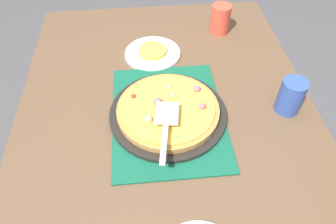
{
  "coord_description": "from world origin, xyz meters",
  "views": [
    {
      "loc": [
        -0.69,
        0.07,
        1.53
      ],
      "look_at": [
        0.0,
        0.0,
        0.77
      ],
      "focal_mm": 33.94,
      "sensor_mm": 36.0,
      "label": 1
    }
  ],
  "objects_px": {
    "pizza": "(168,109)",
    "cup_far": "(220,19)",
    "pizza_pan": "(168,113)",
    "pizza_server": "(166,125)",
    "cup_near": "(291,96)",
    "plate_far_right": "(153,53)",
    "served_slice_right": "(153,51)"
  },
  "relations": [
    {
      "from": "pizza",
      "to": "cup_near",
      "type": "relative_size",
      "value": 2.75
    },
    {
      "from": "pizza_pan",
      "to": "plate_far_right",
      "type": "relative_size",
      "value": 1.73
    },
    {
      "from": "pizza_pan",
      "to": "pizza",
      "type": "distance_m",
      "value": 0.02
    },
    {
      "from": "pizza_pan",
      "to": "cup_far",
      "type": "height_order",
      "value": "cup_far"
    },
    {
      "from": "pizza",
      "to": "cup_far",
      "type": "height_order",
      "value": "cup_far"
    },
    {
      "from": "plate_far_right",
      "to": "served_slice_right",
      "type": "distance_m",
      "value": 0.01
    },
    {
      "from": "cup_far",
      "to": "pizza_server",
      "type": "relative_size",
      "value": 0.51
    },
    {
      "from": "cup_near",
      "to": "pizza_server",
      "type": "bearing_deg",
      "value": 102.33
    },
    {
      "from": "pizza",
      "to": "served_slice_right",
      "type": "distance_m",
      "value": 0.33
    },
    {
      "from": "plate_far_right",
      "to": "cup_far",
      "type": "xyz_separation_m",
      "value": [
        0.13,
        -0.29,
        0.06
      ]
    },
    {
      "from": "pizza",
      "to": "cup_near",
      "type": "xyz_separation_m",
      "value": [
        -0.01,
        -0.4,
        0.03
      ]
    },
    {
      "from": "pizza",
      "to": "cup_far",
      "type": "distance_m",
      "value": 0.54
    },
    {
      "from": "cup_far",
      "to": "pizza_server",
      "type": "bearing_deg",
      "value": 153.36
    },
    {
      "from": "served_slice_right",
      "to": "pizza_server",
      "type": "xyz_separation_m",
      "value": [
        -0.43,
        -0.01,
        0.05
      ]
    },
    {
      "from": "pizza_pan",
      "to": "cup_far",
      "type": "bearing_deg",
      "value": -29.73
    },
    {
      "from": "plate_far_right",
      "to": "cup_near",
      "type": "distance_m",
      "value": 0.55
    },
    {
      "from": "served_slice_right",
      "to": "cup_near",
      "type": "bearing_deg",
      "value": -128.54
    },
    {
      "from": "cup_near",
      "to": "pizza_pan",
      "type": "bearing_deg",
      "value": 89.08
    },
    {
      "from": "cup_far",
      "to": "plate_far_right",
      "type": "bearing_deg",
      "value": 114.4
    },
    {
      "from": "plate_far_right",
      "to": "cup_near",
      "type": "relative_size",
      "value": 1.83
    },
    {
      "from": "cup_near",
      "to": "pizza_server",
      "type": "relative_size",
      "value": 0.51
    },
    {
      "from": "pizza",
      "to": "plate_far_right",
      "type": "relative_size",
      "value": 1.5
    },
    {
      "from": "pizza_pan",
      "to": "pizza_server",
      "type": "height_order",
      "value": "pizza_server"
    },
    {
      "from": "cup_far",
      "to": "pizza_server",
      "type": "distance_m",
      "value": 0.63
    },
    {
      "from": "pizza",
      "to": "plate_far_right",
      "type": "xyz_separation_m",
      "value": [
        0.33,
        0.03,
        -0.03
      ]
    },
    {
      "from": "plate_far_right",
      "to": "pizza_server",
      "type": "xyz_separation_m",
      "value": [
        -0.43,
        -0.01,
        0.06
      ]
    },
    {
      "from": "pizza",
      "to": "served_slice_right",
      "type": "relative_size",
      "value": 3.0
    },
    {
      "from": "served_slice_right",
      "to": "pizza_server",
      "type": "distance_m",
      "value": 0.43
    },
    {
      "from": "plate_far_right",
      "to": "pizza_pan",
      "type": "bearing_deg",
      "value": -175.07
    },
    {
      "from": "cup_near",
      "to": "cup_far",
      "type": "xyz_separation_m",
      "value": [
        0.47,
        0.13,
        0.0
      ]
    },
    {
      "from": "pizza_pan",
      "to": "cup_near",
      "type": "height_order",
      "value": "cup_near"
    },
    {
      "from": "pizza_pan",
      "to": "cup_near",
      "type": "relative_size",
      "value": 3.17
    }
  ]
}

